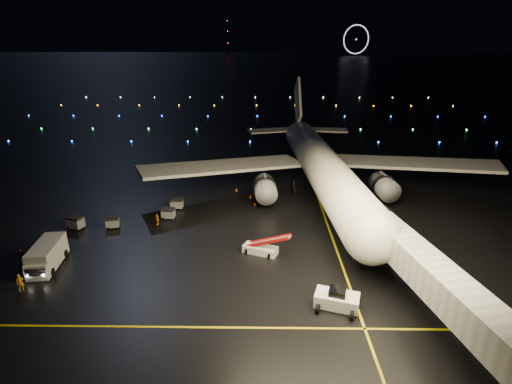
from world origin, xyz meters
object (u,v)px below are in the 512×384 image
(service_truck, at_px, (47,255))
(crew_b, at_px, (22,257))
(pushback_tug, at_px, (337,298))
(airliner, at_px, (319,142))
(baggage_cart_3, at_px, (75,222))
(belt_loader, at_px, (260,242))
(baggage_cart_0, at_px, (168,213))
(baggage_cart_1, at_px, (177,204))
(crew_c, at_px, (158,219))
(crew_a, at_px, (20,282))
(baggage_cart_2, at_px, (113,223))

(service_truck, relative_size, crew_b, 4.03)
(pushback_tug, height_order, service_truck, service_truck)
(airliner, relative_size, baggage_cart_3, 29.20)
(belt_loader, height_order, baggage_cart_0, belt_loader)
(belt_loader, relative_size, baggage_cart_1, 3.33)
(belt_loader, relative_size, crew_c, 3.71)
(service_truck, bearing_deg, belt_loader, 1.48)
(crew_b, xyz_separation_m, baggage_cart_1, (14.76, 17.00, -0.18))
(belt_loader, bearing_deg, crew_a, -139.81)
(baggage_cart_2, relative_size, baggage_cart_3, 0.85)
(baggage_cart_0, bearing_deg, service_truck, -122.94)
(airliner, height_order, baggage_cart_1, airliner)
(airliner, distance_m, baggage_cart_1, 25.96)
(pushback_tug, xyz_separation_m, baggage_cart_0, (-21.22, 20.78, -0.23))
(airliner, distance_m, belt_loader, 26.08)
(baggage_cart_2, xyz_separation_m, baggage_cart_3, (-5.09, -0.31, 0.13))
(pushback_tug, height_order, belt_loader, belt_loader)
(belt_loader, bearing_deg, service_truck, -150.44)
(airliner, xyz_separation_m, baggage_cart_3, (-35.77, -16.41, -7.73))
(crew_a, height_order, baggage_cart_1, crew_a)
(crew_c, bearing_deg, belt_loader, 44.08)
(baggage_cart_0, bearing_deg, belt_loader, -30.53)
(baggage_cart_0, bearing_deg, baggage_cart_3, -157.56)
(belt_loader, bearing_deg, crew_c, 173.32)
(belt_loader, distance_m, baggage_cart_1, 19.14)
(crew_a, xyz_separation_m, baggage_cart_1, (11.99, 22.21, -0.17))
(crew_c, height_order, baggage_cart_1, crew_c)
(belt_loader, xyz_separation_m, crew_c, (-14.70, 8.02, -0.67))
(airliner, bearing_deg, service_truck, -146.50)
(service_truck, bearing_deg, crew_c, 42.50)
(airliner, distance_m, crew_a, 47.60)
(crew_a, bearing_deg, baggage_cart_3, 56.10)
(pushback_tug, bearing_deg, baggage_cart_0, 153.05)
(crew_b, bearing_deg, service_truck, -19.80)
(baggage_cart_1, distance_m, baggage_cart_3, 14.69)
(crew_a, height_order, crew_c, crew_a)
(belt_loader, xyz_separation_m, baggage_cart_0, (-13.65, 10.20, -0.73))
(airliner, xyz_separation_m, belt_loader, (-9.88, -23.06, -7.11))
(airliner, bearing_deg, belt_loader, -117.05)
(crew_c, bearing_deg, service_truck, -58.66)
(airliner, relative_size, belt_loader, 9.79)
(crew_c, height_order, baggage_cart_3, baggage_cart_3)
(airliner, distance_m, baggage_cart_0, 27.94)
(crew_c, bearing_deg, crew_b, -67.22)
(crew_a, distance_m, baggage_cart_0, 21.76)
(airliner, xyz_separation_m, baggage_cart_2, (-30.68, -16.10, -7.86))
(service_truck, height_order, crew_a, service_truck)
(crew_c, distance_m, baggage_cart_2, 6.19)
(crew_a, bearing_deg, crew_b, 81.14)
(crew_b, bearing_deg, baggage_cart_1, 33.24)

